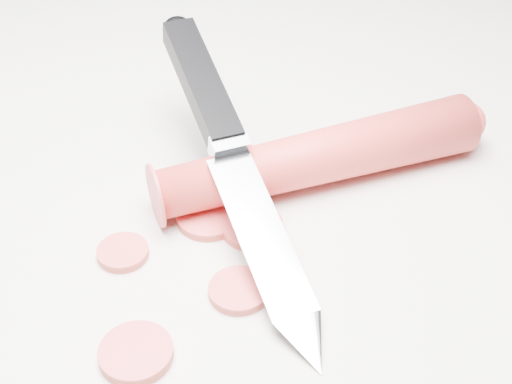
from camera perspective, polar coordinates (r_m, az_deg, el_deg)
The scene contains 8 objects.
ground at distance 0.45m, azimuth -1.59°, elevation -2.84°, with size 2.40×2.40×0.00m, color silver.
carrot at distance 0.48m, azimuth 5.12°, elevation 2.82°, with size 0.04×0.04×0.22m, color red.
carrot_slice_0 at distance 0.41m, azimuth -1.41°, elevation -7.88°, with size 0.03×0.03×0.01m, color #D23A3B.
carrot_slice_1 at distance 0.45m, azimuth -0.31°, elevation -2.80°, with size 0.04×0.04×0.01m, color #D23A3B.
carrot_slice_2 at distance 0.44m, azimuth -10.61°, elevation -4.77°, with size 0.03×0.03×0.01m, color #D23A3B.
carrot_slice_3 at distance 0.39m, azimuth -9.59°, elevation -12.59°, with size 0.04×0.04×0.01m, color #D23A3B.
carrot_slice_4 at distance 0.45m, azimuth -3.80°, elevation -2.05°, with size 0.04×0.04×0.01m, color #D23A3B.
kitchen_knife at distance 0.43m, azimuth -1.48°, elevation 2.39°, with size 0.23×0.19×0.08m, color silver, non-canonical shape.
Camera 1 is at (0.18, -0.28, 0.30)m, focal length 50.00 mm.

